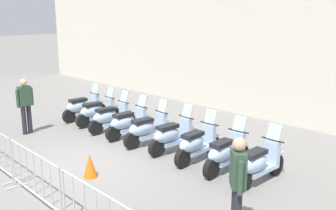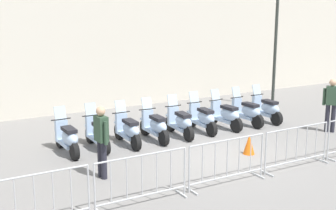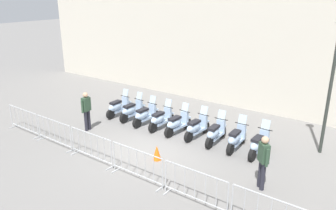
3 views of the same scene
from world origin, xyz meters
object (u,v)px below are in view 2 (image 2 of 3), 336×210
motorcycle_2 (128,130)px  motorcycle_7 (247,112)px  motorcycle_8 (266,109)px  traffic_cone (249,144)px  barrier_segment_3 (297,148)px  street_lamp (276,31)px  motorcycle_1 (98,134)px  barrier_segment_2 (227,162)px  officer_mid_plaza (331,102)px  motorcycle_0 (67,138)px  barrier_segment_0 (35,202)px  barrier_segment_1 (142,180)px  motorcycle_5 (203,118)px  motorcycle_6 (226,115)px  motorcycle_3 (155,126)px  officer_near_row_end (101,138)px  motorcycle_4 (180,122)px

motorcycle_2 → motorcycle_7: size_ratio=1.00×
motorcycle_8 → traffic_cone: motorcycle_8 is taller
barrier_segment_3 → street_lamp: 7.44m
motorcycle_1 → barrier_segment_2: size_ratio=0.84×
barrier_segment_3 → officer_mid_plaza: officer_mid_plaza is taller
motorcycle_0 → traffic_cone: size_ratio=3.13×
motorcycle_2 → barrier_segment_0: size_ratio=0.84×
motorcycle_7 → barrier_segment_2: motorcycle_7 is taller
motorcycle_1 → barrier_segment_1: (-1.13, -3.76, 0.07)m
motorcycle_7 → barrier_segment_0: size_ratio=0.84×
motorcycle_0 → motorcycle_5: same height
motorcycle_7 → barrier_segment_2: size_ratio=0.84×
barrier_segment_3 → officer_mid_plaza: 3.89m
barrier_segment_3 → officer_mid_plaza: size_ratio=1.18×
motorcycle_6 → motorcycle_8: bearing=-8.0°
motorcycle_3 → barrier_segment_1: (-2.88, -3.41, 0.07)m
officer_mid_plaza → motorcycle_1: bearing=155.6°
barrier_segment_0 → officer_near_row_end: (2.24, 1.46, 0.46)m
motorcycle_2 → motorcycle_5: size_ratio=1.00×
motorcycle_2 → street_lamp: (7.34, 0.65, 2.57)m
barrier_segment_0 → officer_mid_plaza: officer_mid_plaza is taller
motorcycle_6 → motorcycle_0: bearing=171.4°
barrier_segment_3 → officer_mid_plaza: (3.62, 1.34, 0.46)m
officer_near_row_end → officer_mid_plaza: 7.84m
barrier_segment_3 → barrier_segment_2: bearing=171.4°
barrier_segment_3 → officer_near_row_end: size_ratio=1.18×
motorcycle_1 → motorcycle_3: bearing=-11.3°
barrier_segment_0 → barrier_segment_2: (4.26, -0.65, 0.00)m
motorcycle_7 → motorcycle_8: size_ratio=1.00×
motorcycle_0 → motorcycle_4: bearing=-9.8°
motorcycle_1 → street_lamp: (8.21, 0.42, 2.57)m
barrier_segment_2 → street_lamp: (7.21, 4.50, 2.50)m
street_lamp → motorcycle_3: bearing=-173.2°
motorcycle_6 → traffic_cone: motorcycle_6 is taller
motorcycle_0 → motorcycle_8: (7.06, -1.05, 0.00)m
motorcycle_2 → barrier_segment_3: 4.75m
motorcycle_2 → motorcycle_7: bearing=-7.4°
motorcycle_7 → motorcycle_8: bearing=-7.7°
motorcycle_7 → barrier_segment_3: motorcycle_7 is taller
officer_mid_plaza → motorcycle_8: bearing=105.0°
traffic_cone → motorcycle_0: bearing=141.9°
barrier_segment_2 → motorcycle_5: bearing=54.6°
motorcycle_2 → officer_near_row_end: size_ratio=0.99×
motorcycle_0 → barrier_segment_1: size_ratio=0.84×
motorcycle_4 → officer_near_row_end: 3.97m
motorcycle_8 → barrier_segment_3: 4.63m
barrier_segment_1 → motorcycle_4: bearing=41.0°
barrier_segment_2 → officer_near_row_end: 2.96m
barrier_segment_2 → officer_mid_plaza: (5.75, 1.02, 0.46)m
officer_near_row_end → street_lamp: bearing=14.5°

